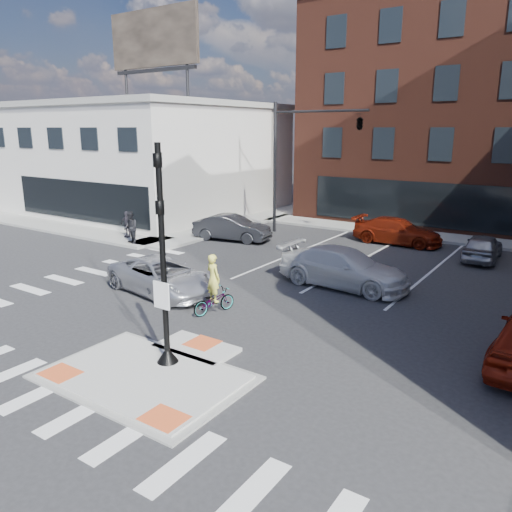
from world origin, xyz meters
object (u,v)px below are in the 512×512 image
Objects in this scene: cyclist at (214,294)px; pedestrian_b at (127,224)px; silver_suv at (162,276)px; white_pickup at (343,268)px; bg_car_dark at (232,228)px; bg_car_red at (397,231)px; pedestrian_a at (131,227)px; bg_car_silver at (483,247)px.

pedestrian_b is (-11.94, 6.68, 0.19)m from cyclist.
silver_suv is 0.92× the size of white_pickup.
white_pickup is 1.22× the size of bg_car_dark.
bg_car_red is at bearing -9.29° from silver_suv.
pedestrian_a is at bearing 91.85° from white_pickup.
bg_car_silver is 0.79× the size of bg_car_red.
bg_car_red is at bearing -17.28° from bg_car_silver.
silver_suv is at bearing 5.18° from cyclist.
white_pickup is 3.57× the size of pedestrian_b.
white_pickup is 3.06× the size of pedestrian_a.
silver_suv is at bearing -9.57° from pedestrian_a.
silver_suv is at bearing 161.45° from bg_car_red.
pedestrian_a is at bearing 65.33° from silver_suv.
bg_car_dark is (-9.16, 4.50, -0.05)m from white_pickup.
bg_car_dark reaches higher than bg_car_red.
bg_car_dark is 6.25m from pedestrian_b.
white_pickup is at bearing -39.11° from silver_suv.
pedestrian_a reaches higher than silver_suv.
bg_car_silver is 4.95m from bg_car_red.
bg_car_silver is at bearing -104.43° from bg_car_red.
bg_car_silver is 1.82× the size of cyclist.
cyclist is (-6.50, -13.35, 0.06)m from bg_car_silver.
bg_car_silver is 19.61m from pedestrian_b.
pedestrian_a is at bearing 127.46° from bg_car_dark.
silver_suv is at bearing 50.57° from bg_car_silver.
bg_car_dark is at bearing -40.05° from cyclist.
white_pickup reaches higher than bg_car_dark.
pedestrian_b reaches higher than bg_car_silver.
pedestrian_b reaches higher than silver_suv.
cyclist reaches higher than bg_car_silver.
bg_car_red is 14.72m from cyclist.
bg_car_silver is at bearing 49.16° from pedestrian_a.
bg_car_red is 3.23× the size of pedestrian_b.
bg_car_dark reaches higher than bg_car_silver.
bg_car_dark is 5.81m from pedestrian_a.
silver_suv is 2.80× the size of pedestrian_a.
bg_car_dark is 2.51× the size of pedestrian_a.
cyclist is at bearing -32.84° from pedestrian_b.
white_pickup is 2.55× the size of cyclist.
bg_car_silver is 14.85m from cyclist.
pedestrian_b is at bearing -12.91° from cyclist.
pedestrian_a reaches higher than bg_car_silver.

